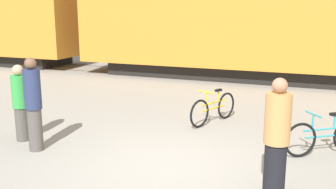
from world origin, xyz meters
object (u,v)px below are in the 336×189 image
Objects in this scene: bicycle_teal at (325,137)px; person_in_green at (20,103)px; bicycle_yellow at (213,109)px; person_in_navy at (33,104)px; freight_train at (256,0)px; person_in_tan at (277,138)px.

person_in_green reaches higher than bicycle_teal.
bicycle_yellow is 0.89× the size of person_in_navy.
bicycle_teal is 6.08m from person_in_green.
person_in_navy is at bearing -105.49° from freight_train.
person_in_navy is at bearing -118.83° from person_in_green.
freight_train is 23.84× the size of person_in_navy.
freight_train is 10.10m from person_in_tan.
person_in_tan is 0.97× the size of person_in_navy.
person_in_tan reaches higher than bicycle_teal.
person_in_green is at bearing -166.46° from bicycle_teal.
bicycle_teal is at bearing -75.79° from person_in_green.
bicycle_teal is at bearing -27.09° from bicycle_yellow.
bicycle_yellow is (-2.50, 1.28, -0.00)m from bicycle_teal.
freight_train is at bearing 91.12° from bicycle_yellow.
freight_train reaches higher than bicycle_yellow.
bicycle_yellow is 1.01× the size of person_in_green.
person_in_navy is (-2.62, -9.44, -2.08)m from freight_train.
bicycle_yellow is at bearing -57.81° from person_in_navy.
bicycle_teal is at bearing -71.09° from freight_train.
bicycle_teal is 5.57m from person_in_navy.
bicycle_yellow is at bearing -88.88° from freight_train.
person_in_navy is at bearing 60.73° from person_in_tan.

